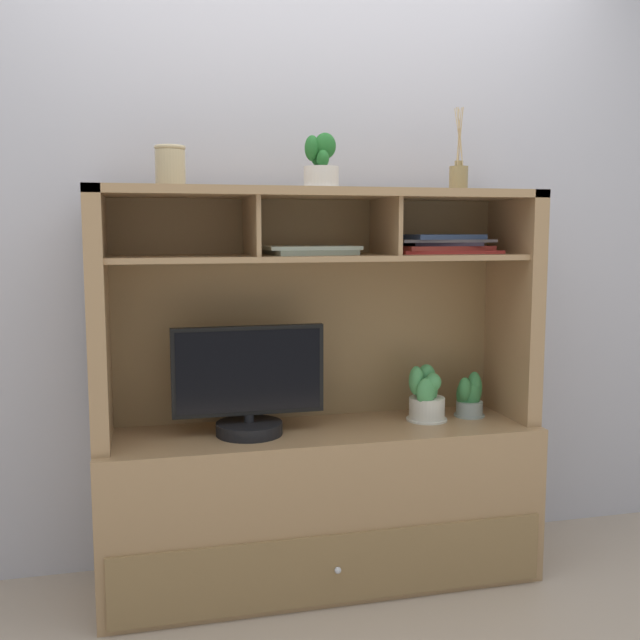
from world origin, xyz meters
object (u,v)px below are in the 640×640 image
media_console (320,465)px  ceramic_vase (170,166)px  potted_orchid (426,396)px  potted_succulent (321,166)px  diffuser_bottle (459,177)px  potted_fern (469,397)px  tv_monitor (249,388)px  magazine_stack_left (309,250)px  magazine_stack_centre (441,245)px

media_console → ceramic_vase: 1.23m
potted_orchid → potted_succulent: potted_succulent is taller
diffuser_bottle → ceramic_vase: (-1.06, 0.04, 0.02)m
potted_fern → diffuser_bottle: diffuser_bottle is taller
media_console → ceramic_vase: size_ratio=11.43×
tv_monitor → potted_succulent: 0.84m
tv_monitor → ceramic_vase: 0.83m
potted_fern → potted_succulent: potted_succulent is taller
potted_fern → potted_orchid: bearing=-173.8°
media_console → potted_succulent: potted_succulent is taller
potted_succulent → ceramic_vase: potted_succulent is taller
magazine_stack_left → potted_succulent: 0.31m
potted_fern → ceramic_vase: size_ratio=1.26×
ceramic_vase → potted_orchid: bearing=-0.8°
magazine_stack_left → tv_monitor: bearing=-166.0°
tv_monitor → diffuser_bottle: diffuser_bottle is taller
magazine_stack_left → ceramic_vase: size_ratio=2.50×
media_console → tv_monitor: 0.42m
magazine_stack_left → magazine_stack_centre: size_ratio=0.85×
tv_monitor → magazine_stack_centre: (0.77, 0.09, 0.51)m
potted_fern → magazine_stack_centre: 0.62m
tv_monitor → diffuser_bottle: size_ratio=1.80×
magazine_stack_left → diffuser_bottle: bearing=-5.3°
potted_orchid → ceramic_vase: (-0.96, 0.01, 0.86)m
tv_monitor → potted_succulent: size_ratio=2.77×
potted_fern → ceramic_vase: 1.45m
potted_orchid → magazine_stack_centre: (0.07, 0.06, 0.59)m
media_console → ceramic_vase: ceramic_vase is taller
tv_monitor → magazine_stack_left: size_ratio=1.54×
magazine_stack_left → potted_orchid: bearing=-3.4°
potted_orchid → magazine_stack_left: bearing=176.6°
potted_succulent → ceramic_vase: size_ratio=1.39×
tv_monitor → potted_orchid: 0.70m
tv_monitor → potted_fern: (0.89, 0.05, -0.10)m
tv_monitor → diffuser_bottle: bearing=0.5°
tv_monitor → potted_fern: bearing=3.4°
magazine_stack_left → magazine_stack_centre: magazine_stack_centre is taller
potted_orchid → potted_fern: (0.19, 0.02, -0.02)m
diffuser_bottle → potted_succulent: diffuser_bottle is taller
diffuser_bottle → ceramic_vase: bearing=177.9°
media_console → magazine_stack_centre: bearing=5.7°
potted_orchid → media_console: bearing=179.0°
potted_orchid → ceramic_vase: bearing=179.2°
tv_monitor → potted_orchid: size_ratio=2.53×
magazine_stack_centre → ceramic_vase: bearing=-177.6°
diffuser_bottle → magazine_stack_left: bearing=174.7°
magazine_stack_left → ceramic_vase: 0.58m
potted_orchid → magazine_stack_centre: 0.60m
potted_orchid → diffuser_bottle: (0.11, -0.02, 0.84)m
tv_monitor → magazine_stack_left: bearing=14.0°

